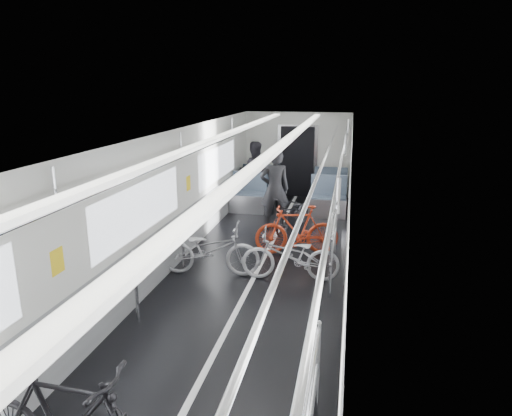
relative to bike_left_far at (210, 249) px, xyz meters
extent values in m
cube|color=black|center=(0.76, -0.99, -0.45)|extent=(3.00, 14.00, 0.01)
cube|color=white|center=(0.76, -0.99, 1.95)|extent=(3.00, 14.00, 0.02)
cube|color=silver|center=(-0.74, -0.99, 0.75)|extent=(0.02, 14.00, 2.40)
cube|color=silver|center=(2.26, -0.99, 0.75)|extent=(0.02, 14.00, 2.40)
cube|color=silver|center=(0.76, 6.01, 0.75)|extent=(3.00, 0.02, 2.40)
cube|color=white|center=(0.76, -0.99, -0.44)|extent=(0.08, 13.80, 0.01)
cube|color=slate|center=(-0.71, -0.99, 0.00)|extent=(0.01, 13.90, 0.90)
cube|color=slate|center=(2.23, -0.99, 0.00)|extent=(0.01, 13.90, 0.90)
cube|color=white|center=(-0.71, -0.99, 0.95)|extent=(0.01, 10.80, 0.75)
cube|color=white|center=(2.23, -0.99, 0.95)|extent=(0.01, 10.80, 0.75)
cube|color=white|center=(0.21, -0.99, 1.89)|extent=(0.14, 13.40, 0.05)
cube|color=white|center=(1.31, -0.99, 1.89)|extent=(0.14, 13.40, 0.05)
cube|color=black|center=(0.76, 5.95, 0.55)|extent=(0.95, 0.10, 2.00)
imported|color=#9A9A9E|center=(0.00, 0.00, 0.00)|extent=(1.76, 0.77, 0.90)
imported|color=#ACACB1|center=(1.37, 0.04, -0.02)|extent=(1.66, 0.72, 0.85)
imported|color=#B93216|center=(1.33, 1.27, 0.03)|extent=(1.65, 0.81, 0.96)
imported|color=black|center=(1.08, 2.65, -0.05)|extent=(0.98, 1.61, 0.80)
imported|color=black|center=(0.65, 2.75, 0.46)|extent=(0.76, 0.62, 1.81)
imported|color=#2B282F|center=(-0.29, 4.94, 0.39)|extent=(0.93, 0.80, 1.68)
camera|label=1|loc=(2.24, -6.94, 2.70)|focal=32.00mm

